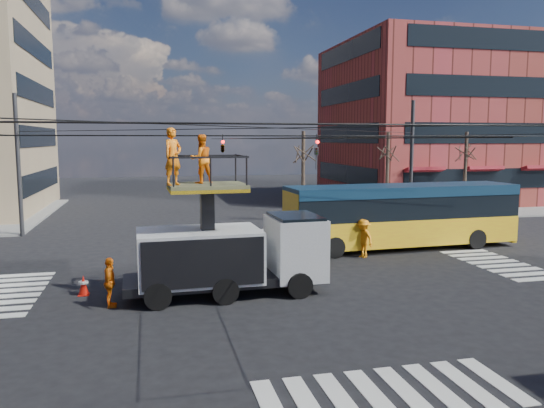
{
  "coord_description": "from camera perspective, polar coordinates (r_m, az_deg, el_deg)",
  "views": [
    {
      "loc": [
        -4.95,
        -20.02,
        5.46
      ],
      "look_at": [
        0.3,
        2.43,
        2.65
      ],
      "focal_mm": 35.0,
      "sensor_mm": 36.0,
      "label": 1
    }
  ],
  "objects": [
    {
      "name": "ground",
      "position": [
        21.33,
        0.71,
        -7.88
      ],
      "size": [
        120.0,
        120.0,
        0.0
      ],
      "primitive_type": "plane",
      "color": "black",
      "rests_on": "ground"
    },
    {
      "name": "sidewalk_ne",
      "position": [
        48.84,
        19.03,
        0.22
      ],
      "size": [
        18.0,
        18.0,
        0.12
      ],
      "primitive_type": "cube",
      "color": "slate",
      "rests_on": "ground"
    },
    {
      "name": "crosswalks",
      "position": [
        21.33,
        0.71,
        -7.85
      ],
      "size": [
        22.4,
        22.4,
        0.02
      ],
      "primitive_type": null,
      "color": "silver",
      "rests_on": "ground"
    },
    {
      "name": "building_ne",
      "position": [
        51.61,
        18.5,
        8.31
      ],
      "size": [
        20.06,
        16.06,
        14.0
      ],
      "color": "maroon",
      "rests_on": "ground"
    },
    {
      "name": "overhead_network",
      "position": [
        21.03,
        0.28,
        3.76
      ],
      "size": [
        24.24,
        24.24,
        8.0
      ],
      "color": "#2D2D30",
      "rests_on": "ground"
    },
    {
      "name": "tree_a",
      "position": [
        34.97,
        3.39,
        5.58
      ],
      "size": [
        2.0,
        2.0,
        6.0
      ],
      "color": "#382B21",
      "rests_on": "ground"
    },
    {
      "name": "tree_b",
      "position": [
        37.13,
        12.34,
        5.51
      ],
      "size": [
        2.0,
        2.0,
        6.0
      ],
      "color": "#382B21",
      "rests_on": "ground"
    },
    {
      "name": "tree_c",
      "position": [
        40.08,
        20.14,
        5.34
      ],
      "size": [
        2.0,
        2.0,
        6.0
      ],
      "color": "#382B21",
      "rests_on": "ground"
    },
    {
      "name": "utility_truck",
      "position": [
        18.77,
        -4.53,
        -3.84
      ],
      "size": [
        7.07,
        2.82,
        5.85
      ],
      "rotation": [
        0.0,
        0.0,
        0.03
      ],
      "color": "black",
      "rests_on": "ground"
    },
    {
      "name": "city_bus",
      "position": [
        27.36,
        13.79,
        -1.1
      ],
      "size": [
        11.92,
        3.11,
        3.2
      ],
      "rotation": [
        0.0,
        0.0,
        0.04
      ],
      "color": "yellow",
      "rests_on": "ground"
    },
    {
      "name": "traffic_cone",
      "position": [
        20.02,
        -19.61,
        -8.23
      ],
      "size": [
        0.36,
        0.36,
        0.71
      ],
      "primitive_type": "cone",
      "color": "red",
      "rests_on": "ground"
    },
    {
      "name": "worker_ground",
      "position": [
        18.22,
        -17.05,
        -8.08
      ],
      "size": [
        0.41,
        0.97,
        1.65
      ],
      "primitive_type": "imported",
      "rotation": [
        0.0,
        0.0,
        1.58
      ],
      "color": "orange",
      "rests_on": "ground"
    },
    {
      "name": "flagger",
      "position": [
        24.98,
        9.77,
        -3.67
      ],
      "size": [
        1.05,
        1.33,
        1.8
      ],
      "primitive_type": "imported",
      "rotation": [
        0.0,
        0.0,
        -1.19
      ],
      "color": "orange",
      "rests_on": "ground"
    }
  ]
}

